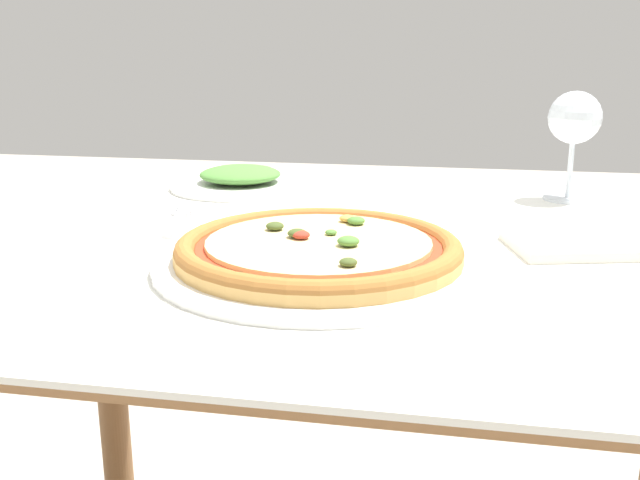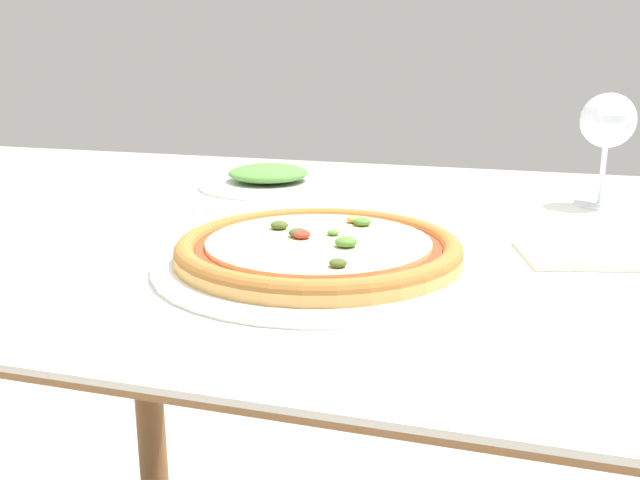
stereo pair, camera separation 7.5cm
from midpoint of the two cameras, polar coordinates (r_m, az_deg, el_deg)
name	(u,v)px [view 2 (the right image)]	position (r m, az deg, el deg)	size (l,w,h in m)	color
dining_table	(354,300)	(0.93, 5.02, -4.88)	(1.27, 0.91, 0.74)	brown
pizza_plate	(320,252)	(0.75, 2.85, -1.01)	(0.35, 0.35, 0.04)	white
fork	(197,216)	(0.98, -7.71, 1.87)	(0.06, 0.17, 0.00)	silver
wine_glass_far_left	(608,125)	(1.12, 23.85, 8.43)	(0.08, 0.08, 0.16)	silver
side_plate	(268,179)	(1.18, -2.34, 4.89)	(0.23, 0.23, 0.04)	white
napkin_folded	(592,252)	(0.86, 23.28, -0.93)	(0.17, 0.14, 0.01)	silver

